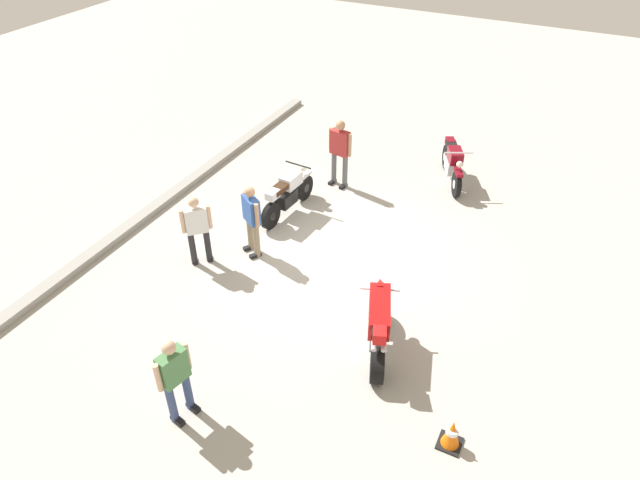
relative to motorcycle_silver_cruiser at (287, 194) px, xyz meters
name	(u,v)px	position (x,y,z in m)	size (l,w,h in m)	color
ground_plane	(331,256)	(-1.07, -1.66, -0.52)	(40.00, 40.00, 0.00)	#ADAAA3
curb_edge	(162,202)	(-1.07, 2.94, -0.45)	(14.00, 0.30, 0.15)	gray
motorcycle_silver_cruiser	(287,194)	(0.00, 0.00, 0.00)	(2.09, 0.70, 1.09)	black
motorcycle_maroon_cruiser	(453,163)	(3.22, -3.06, 0.00)	(1.93, 1.04, 1.09)	black
motorcycle_red_sportbike	(379,324)	(-3.12, -3.54, 0.07)	(1.89, 0.96, 1.14)	black
person_in_green_shirt	(175,375)	(-5.79, -1.31, 0.39)	(0.63, 0.39, 1.61)	#384772
person_in_blue_shirt	(252,217)	(-1.69, -0.11, 0.41)	(0.49, 0.59, 1.64)	gray
person_in_white_shirt	(197,227)	(-2.48, 0.71, 0.39)	(0.53, 0.54, 1.61)	#262628
person_in_red_shirt	(340,149)	(1.74, -0.54, 0.51)	(0.39, 0.68, 1.78)	#59595B
traffic_cone	(452,433)	(-4.44, -5.26, -0.26)	(0.36, 0.36, 0.53)	black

